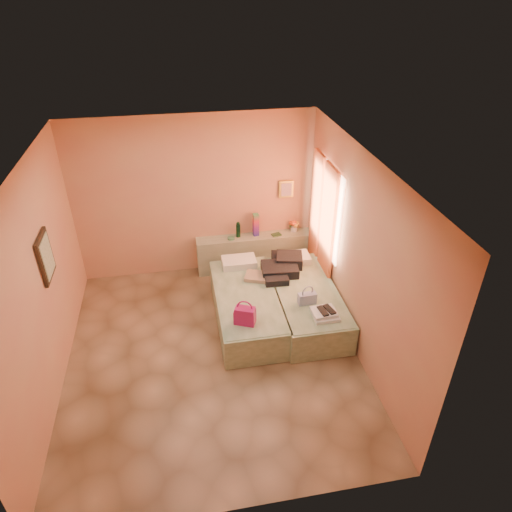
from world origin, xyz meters
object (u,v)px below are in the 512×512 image
(green_book, at_px, (276,235))
(blue_handbag, at_px, (307,298))
(headboard_ledge, at_px, (254,252))
(magenta_handbag, at_px, (245,315))
(bed_left, at_px, (247,307))
(towel_stack, at_px, (326,314))
(water_bottle, at_px, (238,230))
(bed_right, at_px, (305,302))
(flower_vase, at_px, (294,225))

(green_book, relative_size, blue_handbag, 0.60)
(headboard_ledge, distance_m, magenta_handbag, 2.18)
(bed_left, relative_size, magenta_handbag, 7.01)
(towel_stack, bearing_deg, headboard_ledge, 105.77)
(water_bottle, bearing_deg, bed_left, -93.62)
(water_bottle, distance_m, green_book, 0.68)
(water_bottle, bearing_deg, magenta_handbag, -96.12)
(bed_right, relative_size, towel_stack, 5.71)
(headboard_ledge, relative_size, flower_vase, 8.17)
(water_bottle, bearing_deg, bed_right, -62.29)
(headboard_ledge, bearing_deg, water_bottle, 172.96)
(water_bottle, bearing_deg, headboard_ledge, -7.04)
(bed_left, bearing_deg, towel_stack, -36.46)
(bed_right, distance_m, flower_vase, 1.65)
(bed_left, xyz_separation_m, bed_right, (0.90, -0.05, 0.00))
(blue_handbag, bearing_deg, headboard_ledge, 100.30)
(water_bottle, distance_m, magenta_handbag, 2.15)
(green_book, xyz_separation_m, magenta_handbag, (-0.90, -2.06, -0.03))
(bed_right, height_order, magenta_handbag, magenta_handbag)
(bed_right, xyz_separation_m, blue_handbag, (-0.08, -0.33, 0.33))
(green_book, relative_size, flower_vase, 0.63)
(headboard_ledge, bearing_deg, bed_right, -70.71)
(headboard_ledge, relative_size, towel_stack, 5.86)
(bed_right, height_order, green_book, green_book)
(headboard_ledge, height_order, bed_left, headboard_ledge)
(bed_left, distance_m, water_bottle, 1.58)
(water_bottle, distance_m, flower_vase, 1.01)
(blue_handbag, bearing_deg, towel_stack, -67.89)
(green_book, bearing_deg, headboard_ledge, 157.44)
(water_bottle, height_order, blue_handbag, water_bottle)
(headboard_ledge, bearing_deg, towel_stack, -74.23)
(green_book, height_order, flower_vase, flower_vase)
(water_bottle, bearing_deg, towel_stack, -67.96)
(bed_right, relative_size, water_bottle, 7.39)
(headboard_ledge, relative_size, water_bottle, 7.57)
(green_book, distance_m, flower_vase, 0.37)
(bed_left, bearing_deg, magenta_handbag, -101.73)
(green_book, distance_m, towel_stack, 2.16)
(green_book, bearing_deg, blue_handbag, -104.44)
(bed_right, relative_size, green_book, 12.74)
(flower_vase, xyz_separation_m, blue_handbag, (-0.28, -1.88, -0.19))
(magenta_handbag, bearing_deg, headboard_ledge, 99.42)
(headboard_ledge, xyz_separation_m, towel_stack, (0.62, -2.18, 0.23))
(bed_right, bearing_deg, magenta_handbag, -149.86)
(flower_vase, bearing_deg, bed_right, -97.43)
(magenta_handbag, relative_size, towel_stack, 0.82)
(bed_left, distance_m, flower_vase, 1.94)
(bed_right, xyz_separation_m, flower_vase, (0.20, 1.55, 0.53))
(bed_right, distance_m, blue_handbag, 0.48)
(towel_stack, bearing_deg, bed_right, 97.65)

